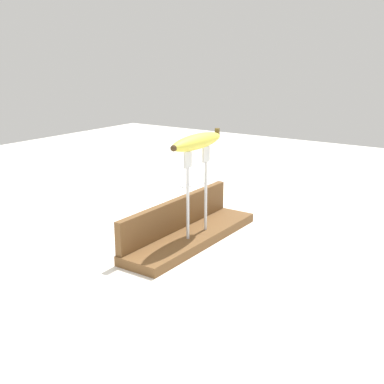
{
  "coord_description": "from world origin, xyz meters",
  "views": [
    {
      "loc": [
        -0.89,
        -0.61,
        0.43
      ],
      "look_at": [
        0.0,
        0.0,
        0.12
      ],
      "focal_mm": 45.32,
      "sensor_mm": 36.0,
      "label": 1
    }
  ],
  "objects_px": {
    "fork_stand_center": "(197,184)",
    "fork_fallen_near": "(196,184)",
    "banana_chunk_near": "(178,213)",
    "banana_raised_center": "(197,141)"
  },
  "relations": [
    {
      "from": "fork_fallen_near",
      "to": "banana_chunk_near",
      "type": "height_order",
      "value": "banana_chunk_near"
    },
    {
      "from": "banana_raised_center",
      "to": "banana_chunk_near",
      "type": "bearing_deg",
      "value": 51.41
    },
    {
      "from": "banana_chunk_near",
      "to": "fork_fallen_near",
      "type": "bearing_deg",
      "value": 26.61
    },
    {
      "from": "fork_stand_center",
      "to": "fork_fallen_near",
      "type": "height_order",
      "value": "fork_stand_center"
    },
    {
      "from": "fork_stand_center",
      "to": "banana_chunk_near",
      "type": "xyz_separation_m",
      "value": [
        0.1,
        0.13,
        -0.12
      ]
    },
    {
      "from": "fork_stand_center",
      "to": "banana_raised_center",
      "type": "distance_m",
      "value": 0.1
    },
    {
      "from": "fork_stand_center",
      "to": "fork_fallen_near",
      "type": "distance_m",
      "value": 0.55
    },
    {
      "from": "banana_raised_center",
      "to": "banana_chunk_near",
      "type": "distance_m",
      "value": 0.28
    },
    {
      "from": "fork_fallen_near",
      "to": "banana_chunk_near",
      "type": "relative_size",
      "value": 3.9
    },
    {
      "from": "banana_raised_center",
      "to": "banana_chunk_near",
      "type": "xyz_separation_m",
      "value": [
        0.1,
        0.13,
        -0.22
      ]
    }
  ]
}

